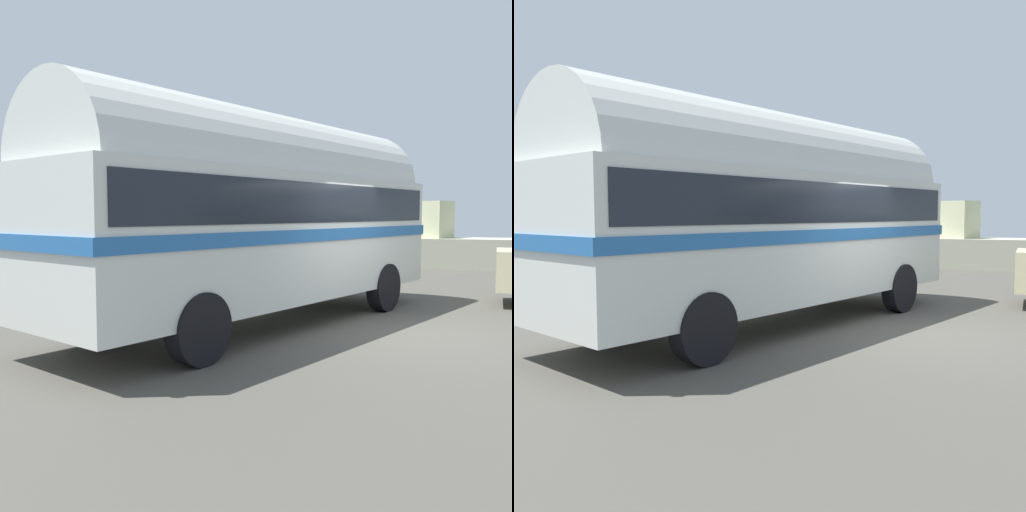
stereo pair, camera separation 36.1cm
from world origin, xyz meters
The scene contains 3 objects.
ground centered at (0.00, 0.00, 0.01)m, with size 32.00×26.00×0.02m.
breakwater centered at (0.19, 11.79, 0.67)m, with size 31.36×2.52×2.46m.
vintage_coach centered at (-2.49, -0.09, 2.05)m, with size 5.34×8.87×3.70m.
Camera 2 is at (0.83, -9.24, 1.97)m, focal length 38.92 mm.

